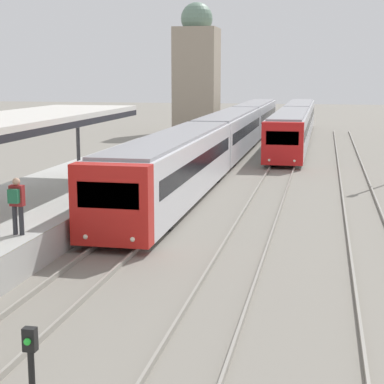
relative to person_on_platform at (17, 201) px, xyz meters
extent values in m
cube|color=black|center=(-0.09, 0.79, 1.83)|extent=(0.08, 22.89, 0.24)
cylinder|color=#47474C|center=(-2.05, 9.94, 0.48)|extent=(0.16, 0.16, 2.93)
cylinder|color=#2D2D33|center=(-0.10, 0.04, -0.56)|extent=(0.14, 0.14, 0.85)
cylinder|color=#2D2D33|center=(0.10, 0.04, -0.56)|extent=(0.14, 0.14, 0.85)
cube|color=maroon|center=(0.00, 0.04, 0.16)|extent=(0.40, 0.22, 0.60)
sphere|color=tan|center=(0.00, 0.04, 0.57)|extent=(0.22, 0.22, 0.22)
cube|color=#236B47|center=(0.00, -0.16, 0.18)|extent=(0.30, 0.18, 0.40)
cube|color=red|center=(2.08, 2.23, -0.46)|extent=(2.56, 0.70, 2.58)
cube|color=black|center=(2.08, 1.90, -0.10)|extent=(2.00, 0.04, 0.82)
sphere|color=#EFEACC|center=(1.31, 1.89, -1.45)|extent=(0.16, 0.16, 0.16)
sphere|color=#EFEACC|center=(2.85, 1.89, -1.45)|extent=(0.16, 0.16, 0.16)
cube|color=silver|center=(2.08, 10.85, -0.46)|extent=(2.56, 16.54, 2.58)
cube|color=gray|center=(2.08, 10.85, 0.89)|extent=(2.25, 16.21, 0.12)
cube|color=black|center=(2.08, 10.85, -0.18)|extent=(2.58, 15.22, 0.67)
cylinder|color=black|center=(0.99, 5.47, -1.67)|extent=(0.12, 0.70, 0.70)
cylinder|color=black|center=(3.17, 5.47, -1.67)|extent=(0.12, 0.70, 0.70)
cylinder|color=black|center=(0.99, 16.23, -1.67)|extent=(0.12, 0.70, 0.70)
cylinder|color=black|center=(3.17, 16.23, -1.67)|extent=(0.12, 0.70, 0.70)
cube|color=silver|center=(2.08, 27.75, -0.46)|extent=(2.56, 16.54, 2.58)
cube|color=gray|center=(2.08, 27.75, 0.89)|extent=(2.25, 16.21, 0.12)
cube|color=black|center=(2.08, 27.75, -0.18)|extent=(2.58, 15.22, 0.67)
cylinder|color=black|center=(0.99, 22.37, -1.67)|extent=(0.12, 0.70, 0.70)
cylinder|color=black|center=(3.17, 22.37, -1.67)|extent=(0.12, 0.70, 0.70)
cylinder|color=black|center=(0.99, 33.12, -1.67)|extent=(0.12, 0.70, 0.70)
cylinder|color=black|center=(3.17, 33.12, -1.67)|extent=(0.12, 0.70, 0.70)
cube|color=silver|center=(2.08, 44.64, -0.46)|extent=(2.56, 16.54, 2.58)
cube|color=gray|center=(2.08, 44.64, 0.89)|extent=(2.25, 16.21, 0.12)
cube|color=black|center=(2.08, 44.64, -0.18)|extent=(2.58, 15.22, 0.67)
cylinder|color=black|center=(0.99, 39.26, -1.67)|extent=(0.12, 0.70, 0.70)
cylinder|color=black|center=(3.17, 39.26, -1.67)|extent=(0.12, 0.70, 0.70)
cylinder|color=black|center=(0.99, 50.02, -1.67)|extent=(0.12, 0.70, 0.70)
cylinder|color=black|center=(3.17, 50.02, -1.67)|extent=(0.12, 0.70, 0.70)
cube|color=red|center=(6.13, 21.69, -0.48)|extent=(2.47, 0.70, 2.54)
cube|color=black|center=(6.13, 21.36, -0.12)|extent=(1.93, 0.04, 0.81)
sphere|color=#EFEACC|center=(5.39, 21.35, -1.45)|extent=(0.16, 0.16, 0.16)
sphere|color=#EFEACC|center=(6.87, 21.35, -1.45)|extent=(0.16, 0.16, 0.16)
cube|color=#B7B7BC|center=(6.13, 30.21, -0.48)|extent=(2.47, 16.35, 2.54)
cube|color=gray|center=(6.13, 30.21, 0.85)|extent=(2.17, 16.02, 0.12)
cube|color=black|center=(6.13, 30.21, -0.20)|extent=(2.49, 15.04, 0.66)
cylinder|color=black|center=(5.08, 24.90, -1.67)|extent=(0.12, 0.70, 0.70)
cylinder|color=black|center=(7.18, 24.90, -1.67)|extent=(0.12, 0.70, 0.70)
cylinder|color=black|center=(5.08, 35.52, -1.67)|extent=(0.12, 0.70, 0.70)
cylinder|color=black|center=(7.18, 35.52, -1.67)|extent=(0.12, 0.70, 0.70)
cube|color=#B7B7BC|center=(6.13, 46.91, -0.48)|extent=(2.47, 16.35, 2.54)
cube|color=gray|center=(6.13, 46.91, 0.85)|extent=(2.17, 16.02, 0.12)
cube|color=black|center=(6.13, 46.91, -0.20)|extent=(2.49, 15.04, 0.66)
cylinder|color=black|center=(5.08, 41.60, -1.67)|extent=(0.12, 0.70, 0.70)
cylinder|color=black|center=(7.18, 41.60, -1.67)|extent=(0.12, 0.70, 0.70)
cylinder|color=black|center=(5.08, 52.22, -1.67)|extent=(0.12, 0.70, 0.70)
cylinder|color=black|center=(7.18, 52.22, -1.67)|extent=(0.12, 0.70, 0.70)
cube|color=black|center=(4.38, -8.30, -0.28)|extent=(0.20, 0.14, 0.36)
sphere|color=green|center=(4.38, -8.39, -0.28)|extent=(0.11, 0.11, 0.11)
cube|color=gray|center=(-3.58, 44.38, 2.94)|extent=(4.00, 4.00, 9.92)
sphere|color=slate|center=(-3.58, 44.38, 8.72)|extent=(2.99, 2.99, 2.99)
camera|label=1|loc=(8.52, -16.54, 3.57)|focal=60.00mm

